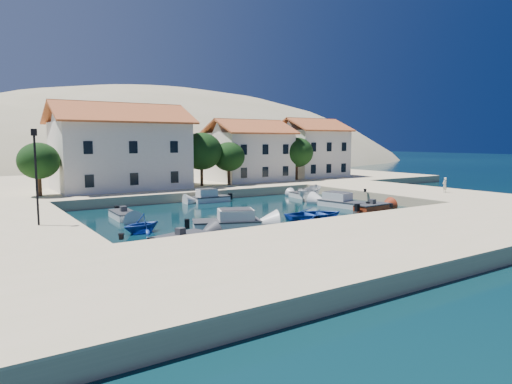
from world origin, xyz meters
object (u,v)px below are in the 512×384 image
building_left (120,145)px  building_right (311,147)px  lamppost (36,168)px  building_mid (249,150)px  boat_east (309,200)px  cabin_cruiser_south (227,222)px  cabin_cruiser_east (343,202)px  rowboat_south (315,219)px  pedestrian (445,185)px

building_left → building_right: size_ratio=1.56×
building_right → lamppost: size_ratio=1.52×
building_mid → boat_east: (-1.72, -15.06, -5.22)m
lamppost → cabin_cruiser_south: size_ratio=1.15×
cabin_cruiser_south → boat_east: bearing=52.0°
lamppost → cabin_cruiser_east: lamppost is taller
building_left → cabin_cruiser_south: 23.77m
cabin_cruiser_south → rowboat_south: bearing=18.0°
building_left → cabin_cruiser_east: building_left is taller
building_mid → building_right: (12.00, 1.00, 0.25)m
cabin_cruiser_south → lamppost: bearing=-172.6°
building_mid → pedestrian: (9.49, -23.88, -3.42)m
building_mid → rowboat_south: bearing=-110.4°
building_left → cabin_cruiser_east: 25.87m
building_right → lamppost: building_right is taller
building_left → lamppost: bearing=-119.9°
building_mid → cabin_cruiser_east: size_ratio=2.03×
building_left → building_right: (30.00, 2.00, -0.46)m
lamppost → building_right: bearing=27.9°
building_left → rowboat_south: (8.85, -23.65, -5.94)m
cabin_cruiser_south → pedestrian: bearing=22.2°
cabin_cruiser_east → pedestrian: 12.26m
cabin_cruiser_east → pedestrian: bearing=-115.4°
building_left → building_mid: (18.00, 1.00, -0.71)m
building_right → pedestrian: (-2.51, -24.88, -3.67)m
cabin_cruiser_east → cabin_cruiser_south: bearing=91.5°
boat_east → building_left: bearing=22.0°
lamppost → pedestrian: lamppost is taller
building_mid → rowboat_south: (-9.15, -24.65, -5.22)m
building_mid → lamppost: size_ratio=1.69×
rowboat_south → pedestrian: size_ratio=3.18×
lamppost → boat_east: size_ratio=1.40×
building_left → building_mid: 18.04m
pedestrian → building_left: bearing=-38.3°
cabin_cruiser_south → cabin_cruiser_east: same height
building_right → rowboat_south: building_right is taller
cabin_cruiser_south → pedestrian: size_ratio=3.37×
building_right → cabin_cruiser_south: (-29.26, -25.13, -5.00)m
boat_east → pedestrian: size_ratio=2.78×
boat_east → pedestrian: (11.21, -8.82, 1.80)m
building_right → building_left: bearing=-176.2°
pedestrian → boat_east: bearing=-36.7°
building_left → cabin_cruiser_south: bearing=-88.2°
building_right → boat_east: (-13.72, -16.06, -5.47)m
rowboat_south → pedestrian: (18.64, 0.77, 1.80)m
cabin_cruiser_east → boat_east: cabin_cruiser_east is taller
cabin_cruiser_south → pedestrian: (26.74, 0.24, 1.32)m
building_right → lamppost: bearing=-152.1°
pedestrian → building_mid: bearing=-66.8°
lamppost → boat_east: bearing=12.1°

